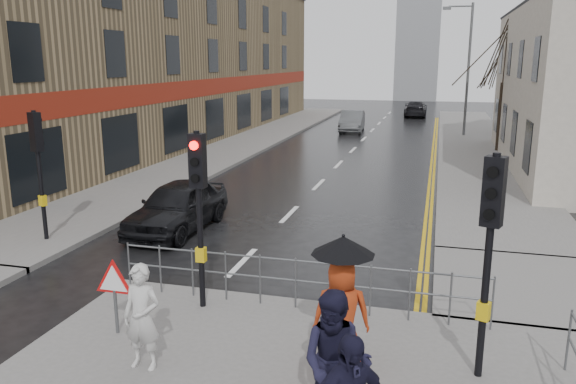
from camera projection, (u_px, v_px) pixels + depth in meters
The scene contains 20 objects.
ground at pixel (189, 316), 10.75m from camera, with size 120.00×120.00×0.00m, color black.
left_pavement at pixel (251, 139), 34.00m from camera, with size 4.00×44.00×0.14m, color #605E5B.
right_pavement at pixel (474, 143), 32.61m from camera, with size 4.00×40.00×0.14m, color #605E5B.
pavement_bridge_right at pixel (530, 287), 11.92m from camera, with size 4.00×4.20×0.14m, color #605E5B.
building_left_terrace at pixel (157, 56), 33.31m from camera, with size 8.00×42.00×10.00m, color #8E7652.
church_tower at pixel (419, 23), 66.60m from camera, with size 5.00×5.00×18.00m, color gray.
traffic_signal_near_left at pixel (199, 189), 10.32m from camera, with size 0.28×0.27×3.40m.
traffic_signal_near_right at pixel (490, 228), 7.94m from camera, with size 0.34×0.33×3.40m.
traffic_signal_far_left at pixel (38, 153), 14.40m from camera, with size 0.34×0.33×3.40m.
guard_railing_front at pixel (296, 272), 10.63m from camera, with size 7.14×0.04×1.00m.
warning_sign at pixel (114, 284), 9.58m from camera, with size 0.80×0.07×1.35m.
street_lamp at pixel (466, 61), 34.53m from camera, with size 1.83×0.25×8.00m.
tree_near at pixel (506, 53), 28.37m from camera, with size 2.40×2.40×6.58m.
tree_far at pixel (500, 65), 35.93m from camera, with size 2.40×2.40×5.64m.
pedestrian_a at pixel (142, 317), 8.51m from camera, with size 0.61×0.40×1.67m, color beige.
pedestrian_b at pixel (336, 363), 7.02m from camera, with size 0.92×0.72×1.89m, color black.
pedestrian_with_umbrella at pixel (342, 299), 8.41m from camera, with size 0.97×0.96×2.13m.
car_parked at pixel (177, 206), 15.99m from camera, with size 1.68×4.17×1.42m, color black.
car_mid at pixel (352, 121), 38.19m from camera, with size 1.49×4.27×1.41m, color #4D4F52.
car_far at pixel (416, 109), 48.16m from camera, with size 1.86×4.58×1.33m, color black.
Camera 1 is at (4.39, -9.09, 4.78)m, focal length 35.00 mm.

